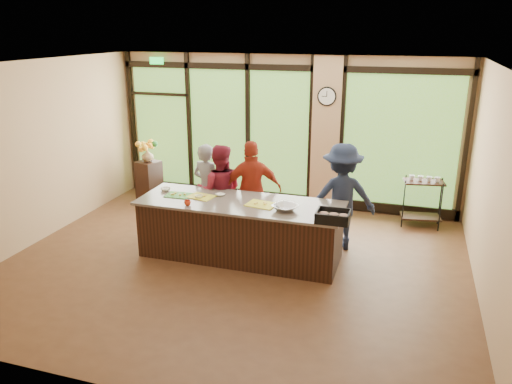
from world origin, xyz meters
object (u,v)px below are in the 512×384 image
Objects in this scene: cook_right at (341,197)px; bar_cart at (423,196)px; island_base at (240,231)px; flower_stand at (149,181)px; roasting_pan at (333,219)px; cook_left at (207,188)px.

bar_cart is (1.28, 1.40, -0.31)m from cook_right.
flower_stand is (-2.72, 2.00, -0.02)m from island_base.
cook_right reaches higher than bar_cart.
bar_cart is (5.46, 0.22, 0.15)m from flower_stand.
cook_right reaches higher than roasting_pan.
bar_cart is at bearing 64.33° from roasting_pan.
bar_cart is (1.23, 2.59, -0.39)m from roasting_pan.
island_base is 3.67× the size of flower_stand.
bar_cart is at bearing -150.91° from cook_right.
island_base is 1.63m from roasting_pan.
roasting_pan reaches higher than flower_stand.
cook_right reaches higher than island_base.
cook_left is 2.20m from flower_stand.
cook_right is 3.82× the size of roasting_pan.
cook_right is (1.45, 0.82, 0.44)m from island_base.
island_base is at bearing 11.13° from cook_right.
cook_left is at bearing 137.45° from island_base.
flower_stand is (-4.17, 1.18, -0.46)m from cook_right.
cook_left reaches higher than flower_stand.
bar_cart reaches higher than island_base.
island_base is 1.76× the size of cook_right.
roasting_pan reaches higher than bar_cart.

